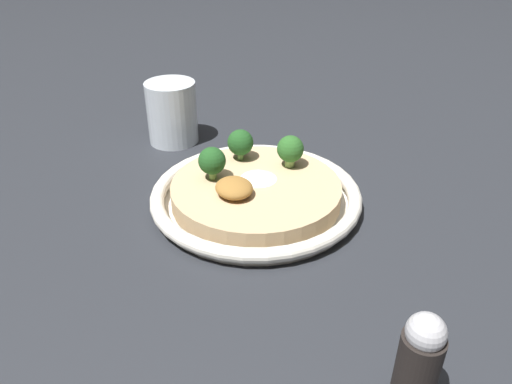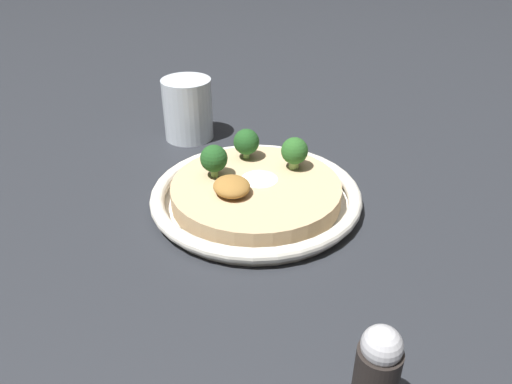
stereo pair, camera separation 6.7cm
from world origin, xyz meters
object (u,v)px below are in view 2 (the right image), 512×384
at_px(broccoli_front_left, 214,159).
at_px(broccoli_back, 295,152).
at_px(pepper_shaker, 376,374).
at_px(risotto_bowl, 256,194).
at_px(broccoli_back_left, 246,142).
at_px(drinking_glass, 188,109).

distance_m(broccoli_front_left, broccoli_back, 0.11).
height_order(broccoli_front_left, pepper_shaker, pepper_shaker).
height_order(risotto_bowl, pepper_shaker, pepper_shaker).
distance_m(broccoli_back, broccoli_back_left, 0.07).
xyz_separation_m(broccoli_back_left, pepper_shaker, (0.40, -0.04, -0.01)).
relative_size(risotto_bowl, pepper_shaker, 2.99).
bearing_deg(broccoli_back, broccoli_back_left, -135.60).
xyz_separation_m(broccoli_back, broccoli_back_left, (-0.05, -0.05, -0.00)).
xyz_separation_m(broccoli_back_left, drinking_glass, (-0.17, -0.04, -0.01)).
xyz_separation_m(broccoli_front_left, pepper_shaker, (0.37, 0.02, -0.01)).
xyz_separation_m(broccoli_front_left, drinking_glass, (-0.20, 0.02, -0.01)).
distance_m(broccoli_back, drinking_glass, 0.24).
relative_size(broccoli_front_left, pepper_shaker, 0.48).
height_order(broccoli_back_left, pepper_shaker, pepper_shaker).
distance_m(broccoli_back, pepper_shaker, 0.36).
height_order(risotto_bowl, drinking_glass, drinking_glass).
xyz_separation_m(drinking_glass, pepper_shaker, (0.57, 0.00, -0.00)).
bearing_deg(drinking_glass, broccoli_back, 22.99).
relative_size(broccoli_front_left, drinking_glass, 0.45).
bearing_deg(pepper_shaker, broccoli_back_left, 174.10).
distance_m(broccoli_back_left, pepper_shaker, 0.40).
height_order(risotto_bowl, broccoli_front_left, broccoli_front_left).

